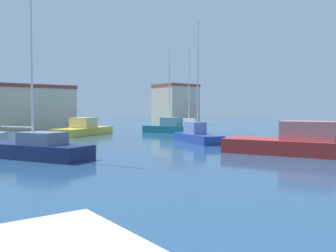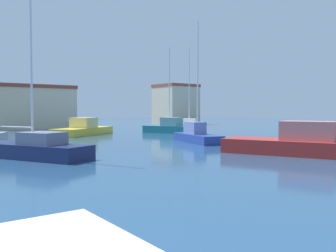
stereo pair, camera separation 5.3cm
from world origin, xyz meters
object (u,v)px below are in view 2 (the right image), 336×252
sailboat_blue_center_channel (197,135)px  motorboat_yellow_distant_north (84,129)px  sailboat_navy_distant_east (34,148)px  sailboat_teal_inner_mooring (170,127)px  motorboat_red_behind_lamppost (300,144)px  sailboat_white_far_right (189,126)px

sailboat_blue_center_channel → motorboat_yellow_distant_north: bearing=105.5°
sailboat_navy_distant_east → motorboat_yellow_distant_north: (10.00, 16.08, 0.02)m
sailboat_teal_inner_mooring → motorboat_red_behind_lamppost: bearing=-106.5°
sailboat_white_far_right → sailboat_blue_center_channel: bearing=-128.2°
sailboat_blue_center_channel → sailboat_teal_inner_mooring: sailboat_blue_center_channel is taller
motorboat_red_behind_lamppost → sailboat_teal_inner_mooring: bearing=73.5°
sailboat_blue_center_channel → sailboat_white_far_right: size_ratio=0.89×
motorboat_red_behind_lamppost → motorboat_yellow_distant_north: bearing=97.5°
sailboat_teal_inner_mooring → sailboat_white_far_right: bearing=32.2°
sailboat_navy_distant_east → sailboat_white_far_right: sailboat_navy_distant_east is taller
motorboat_yellow_distant_north → sailboat_teal_inner_mooring: sailboat_teal_inner_mooring is taller
sailboat_navy_distant_east → motorboat_red_behind_lamppost: (13.18, -7.97, 0.08)m
motorboat_yellow_distant_north → sailboat_teal_inner_mooring: bearing=-16.9°
sailboat_navy_distant_east → motorboat_red_behind_lamppost: 15.40m
motorboat_red_behind_lamppost → sailboat_blue_center_channel: bearing=86.1°
sailboat_white_far_right → motorboat_yellow_distant_north: 15.72m
sailboat_navy_distant_east → sailboat_teal_inner_mooring: sailboat_navy_distant_east is taller
sailboat_white_far_right → motorboat_red_behind_lamppost: (-12.50, -25.12, 0.17)m
sailboat_white_far_right → sailboat_teal_inner_mooring: bearing=-147.8°
sailboat_blue_center_channel → motorboat_red_behind_lamppost: bearing=-93.9°
motorboat_yellow_distant_north → sailboat_teal_inner_mooring: 9.87m
sailboat_white_far_right → sailboat_teal_inner_mooring: size_ratio=1.12×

